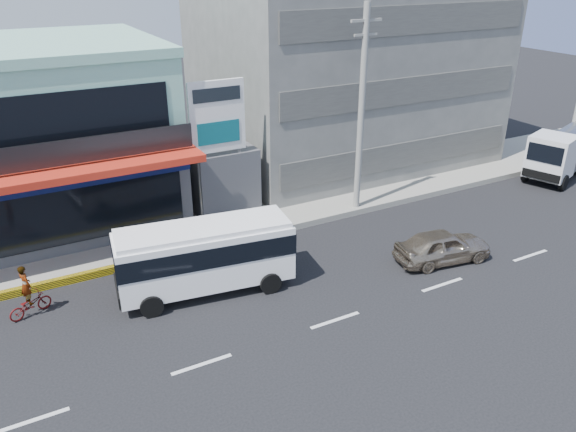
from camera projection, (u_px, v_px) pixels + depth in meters
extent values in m
plane|color=black|center=(335.00, 320.00, 19.89)|extent=(120.00, 120.00, 0.00)
cube|color=gray|center=(317.00, 198.00, 29.57)|extent=(70.00, 5.00, 0.30)
cube|color=#49494E|center=(37.00, 181.00, 26.78)|extent=(12.00, 10.00, 4.00)
cube|color=#8FCBB2|center=(20.00, 97.00, 25.10)|extent=(12.00, 10.00, 4.00)
cube|color=red|center=(44.00, 177.00, 21.25)|extent=(12.40, 1.80, 0.30)
cube|color=#0A144C|center=(44.00, 184.00, 22.08)|extent=(12.00, 0.12, 0.80)
cube|color=black|center=(51.00, 218.00, 22.73)|extent=(11.00, 0.06, 2.60)
cube|color=gray|center=(344.00, 45.00, 33.25)|extent=(16.00, 12.00, 14.00)
cube|color=#49494E|center=(209.00, 171.00, 28.74)|extent=(3.00, 6.00, 3.50)
cylinder|color=slate|center=(215.00, 142.00, 27.17)|extent=(1.50, 1.50, 0.15)
cylinder|color=gray|center=(199.00, 164.00, 25.23)|extent=(0.16, 0.16, 6.50)
cylinder|color=gray|center=(239.00, 157.00, 26.09)|extent=(0.16, 0.16, 6.50)
cube|color=white|center=(217.00, 117.00, 24.80)|extent=(2.60, 0.18, 3.20)
cylinder|color=#999993|center=(361.00, 115.00, 26.29)|extent=(0.30, 0.30, 10.00)
cube|color=#999993|center=(366.00, 20.00, 24.53)|extent=(1.60, 0.12, 0.12)
cube|color=#999993|center=(366.00, 35.00, 24.78)|extent=(1.20, 0.10, 0.10)
cube|color=white|center=(205.00, 256.00, 21.08)|extent=(6.74, 2.92, 2.14)
cube|color=black|center=(204.00, 246.00, 20.91)|extent=(6.79, 2.97, 0.79)
cube|color=white|center=(203.00, 228.00, 20.59)|extent=(6.53, 2.71, 0.19)
cylinder|color=black|center=(152.00, 306.00, 19.95)|extent=(0.87, 0.37, 0.84)
cylinder|color=black|center=(144.00, 278.00, 21.69)|extent=(0.87, 0.37, 0.84)
cylinder|color=black|center=(270.00, 283.00, 21.37)|extent=(0.87, 0.37, 0.84)
cylinder|color=black|center=(254.00, 258.00, 23.11)|extent=(0.87, 0.37, 0.84)
imported|color=tan|center=(443.00, 246.00, 23.51)|extent=(4.31, 2.27, 1.40)
cube|color=white|center=(551.00, 156.00, 31.18)|extent=(2.73, 2.73, 2.32)
cube|color=#595956|center=(563.00, 161.00, 33.25)|extent=(7.40, 4.20, 0.45)
cylinder|color=gray|center=(572.00, 140.00, 33.39)|extent=(5.34, 3.41, 1.88)
cylinder|color=black|center=(563.00, 183.00, 30.81)|extent=(0.93, 0.55, 0.89)
cylinder|color=black|center=(526.00, 174.00, 32.07)|extent=(0.93, 0.55, 0.89)
cylinder|color=black|center=(547.00, 160.00, 34.29)|extent=(0.93, 0.55, 0.89)
cylinder|color=black|center=(558.00, 153.00, 35.54)|extent=(0.93, 0.55, 0.89)
imported|color=#4E0B0B|center=(30.00, 305.00, 20.04)|extent=(1.65, 1.09, 0.82)
imported|color=#66594C|center=(25.00, 285.00, 19.69)|extent=(0.54, 0.64, 1.50)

